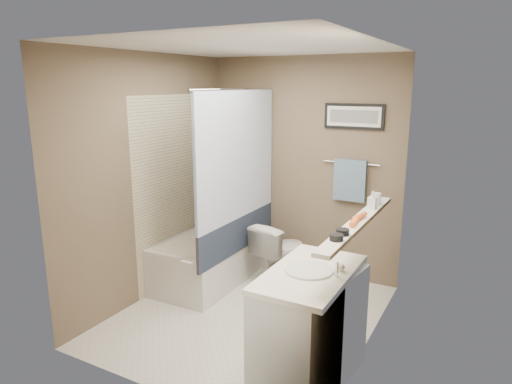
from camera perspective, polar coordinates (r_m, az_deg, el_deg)
The scene contains 34 objects.
ground at distance 4.41m, azimuth -0.96°, elevation -15.09°, with size 2.50×2.50×0.00m, color silver.
ceiling at distance 3.89m, azimuth -1.11°, elevation 17.44°, with size 2.20×2.50×0.04m, color silver.
wall_back at distance 5.07m, azimuth 5.85°, elevation 3.03°, with size 2.20×0.04×2.40m, color brown.
wall_front at distance 3.01m, azimuth -12.66°, elevation -4.42°, with size 2.20×0.04×2.40m, color brown.
wall_left at distance 4.60m, azimuth -12.82°, elevation 1.71°, with size 0.04×2.50×2.40m, color brown.
wall_right at distance 3.59m, azimuth 14.14°, elevation -1.61°, with size 0.04×2.50×2.40m, color brown.
tile_surround at distance 5.03m, azimuth -9.07°, elevation 0.52°, with size 0.02×1.55×2.00m, color beige.
curtain_rod at distance 4.51m, azimuth -2.40°, elevation 12.68°, with size 0.02×0.02×1.55m, color silver.
curtain_upper at distance 4.57m, azimuth -2.32°, elevation 4.50°, with size 0.03×1.45×1.28m, color white.
curtain_lower at distance 4.76m, azimuth -2.23°, elevation -5.29°, with size 0.03×1.45×0.36m, color #232E42.
mirror at distance 3.36m, azimuth 14.06°, elevation 4.70°, with size 0.02×1.60×1.00m, color silver.
shelf at distance 3.49m, azimuth 12.71°, elevation -3.68°, with size 0.12×1.60×0.03m, color silver.
towel_bar at distance 4.86m, azimuth 11.81°, elevation 3.56°, with size 0.02×0.02×0.60m, color silver.
towel at distance 4.87m, azimuth 11.64°, elevation 1.44°, with size 0.34×0.05×0.44m, color #88ABC6.
art_frame at distance 4.82m, azimuth 12.14°, elevation 9.23°, with size 0.62×0.03×0.26m, color black.
art_mat at distance 4.80m, azimuth 12.09°, elevation 9.22°, with size 0.56×0.00×0.20m, color white.
art_image at distance 4.80m, azimuth 12.08°, elevation 9.22°, with size 0.50×0.00×0.13m, color #595959.
door at distance 2.76m, azimuth -3.82°, elevation -10.21°, with size 0.80×0.02×2.00m, color silver.
door_handle at distance 2.98m, azimuth -8.72°, elevation -8.55°, with size 0.02×0.02×0.10m, color silver.
bathtub at distance 5.11m, azimuth -5.22°, elevation -7.97°, with size 0.70×1.50×0.50m, color silver.
tub_rim at distance 5.02m, azimuth -5.28°, elevation -5.31°, with size 0.56×1.36×0.02m, color silver.
toilet at distance 4.96m, azimuth 3.05°, elevation -7.49°, with size 0.38×0.66×0.67m, color silver.
vanity at distance 3.42m, azimuth 6.74°, elevation -16.62°, with size 0.50×0.90×0.80m, color white.
countertop at distance 3.23m, azimuth 6.78°, elevation -10.12°, with size 0.54×0.96×0.04m, color white.
sink_basin at distance 3.23m, azimuth 6.62°, elevation -9.64°, with size 0.34×0.34×0.01m, color silver.
faucet_spout at distance 3.15m, azimuth 10.07°, elevation -9.53°, with size 0.02×0.02×0.10m, color silver.
faucet_knob at distance 3.24m, azimuth 10.63°, elevation -9.23°, with size 0.05×0.05×0.05m, color silver.
candle_bowl_near at distance 3.01m, azimuth 10.02°, elevation -5.61°, with size 0.09×0.09×0.04m, color black.
candle_bowl_far at distance 3.13m, azimuth 10.77°, elevation -4.92°, with size 0.09×0.09×0.04m, color black.
hair_brush_front at distance 3.38m, azimuth 12.24°, elevation -3.55°, with size 0.04×0.04×0.22m, color orange.
hair_brush_back at distance 3.48m, azimuth 12.73°, elevation -3.10°, with size 0.04×0.04×0.22m, color #C04C1B.
pink_comb at distance 3.63m, azimuth 13.42°, elevation -2.73°, with size 0.03×0.16×0.01m, color pink.
glass_jar at distance 3.94m, azimuth 14.78°, elevation -0.85°, with size 0.08×0.08×0.10m, color silver.
soap_bottle at distance 3.82m, azimuth 14.33°, elevation -0.96°, with size 0.06×0.07×0.14m, color #999999.
Camera 1 is at (1.92, -3.37, 2.10)m, focal length 32.00 mm.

